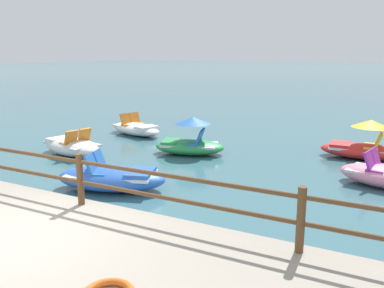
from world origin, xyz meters
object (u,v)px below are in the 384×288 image
(pedal_boat_2, at_px, (190,142))
(pedal_boat_1, at_px, (72,146))
(pedal_boat_6, at_px, (112,178))
(pedal_boat_7, at_px, (364,146))
(pedal_boat_3, at_px, (136,128))

(pedal_boat_2, bearing_deg, pedal_boat_1, -150.80)
(pedal_boat_6, xyz_separation_m, pedal_boat_7, (4.88, 5.83, 0.07))
(pedal_boat_1, bearing_deg, pedal_boat_6, -32.92)
(pedal_boat_2, height_order, pedal_boat_6, pedal_boat_2)
(pedal_boat_3, height_order, pedal_boat_7, pedal_boat_7)
(pedal_boat_1, distance_m, pedal_boat_2, 3.67)
(pedal_boat_7, bearing_deg, pedal_boat_6, -129.90)
(pedal_boat_3, xyz_separation_m, pedal_boat_6, (3.33, -5.67, 0.05))
(pedal_boat_1, relative_size, pedal_boat_3, 0.90)
(pedal_boat_1, height_order, pedal_boat_2, pedal_boat_2)
(pedal_boat_2, distance_m, pedal_boat_6, 3.88)
(pedal_boat_3, relative_size, pedal_boat_7, 1.08)
(pedal_boat_2, relative_size, pedal_boat_6, 0.87)
(pedal_boat_6, distance_m, pedal_boat_7, 7.60)
(pedal_boat_3, xyz_separation_m, pedal_boat_7, (8.21, 0.17, 0.12))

